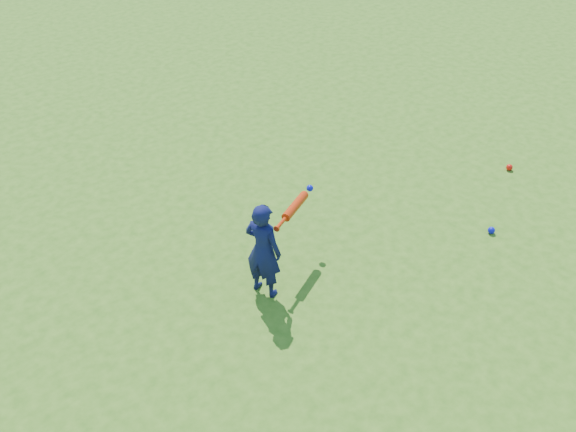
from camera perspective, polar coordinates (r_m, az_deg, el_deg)
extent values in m
plane|color=#386919|center=(6.04, 1.17, -6.66)|extent=(80.00, 80.00, 0.00)
imported|color=#0E1244|center=(5.72, -2.22, -3.05)|extent=(0.34, 0.42, 0.99)
sphere|color=red|center=(8.10, 19.08, 4.11)|extent=(0.08, 0.08, 0.08)
sphere|color=#0B0FC6|center=(7.00, 17.63, -1.22)|extent=(0.08, 0.08, 0.08)
cylinder|color=red|center=(5.73, -1.03, -1.14)|extent=(0.04, 0.06, 0.06)
cylinder|color=red|center=(5.79, -0.60, -0.62)|extent=(0.19, 0.11, 0.03)
cylinder|color=red|center=(6.00, 0.63, 0.87)|extent=(0.40, 0.24, 0.09)
sphere|color=red|center=(6.15, 1.44, 1.85)|extent=(0.09, 0.09, 0.09)
sphere|color=#0B11CB|center=(6.25, 1.95, 2.48)|extent=(0.07, 0.07, 0.07)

